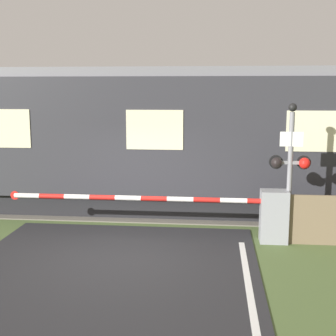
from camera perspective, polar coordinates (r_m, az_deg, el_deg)
ground_plane at (r=9.75m, az=-6.07°, el=-10.53°), size 80.00×80.00×0.00m
track_bed at (r=13.41m, az=-2.65°, el=-4.73°), size 36.00×3.20×0.13m
train at (r=13.00m, az=-0.80°, el=3.64°), size 14.10×2.93×3.89m
crossing_barrier at (r=10.51m, az=9.74°, el=-5.40°), size 6.31×0.44×1.16m
signal_post at (r=10.45m, az=14.68°, el=0.44°), size 0.89×0.26×3.05m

